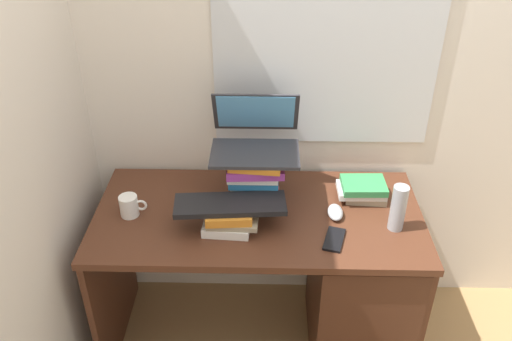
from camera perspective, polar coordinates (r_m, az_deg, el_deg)
name	(u,v)px	position (r m, az deg, el deg)	size (l,w,h in m)	color
ground_plane	(258,335)	(2.63, 0.20, -17.19)	(6.00, 6.00, 0.00)	#9E7A4C
wall_back	(261,42)	(2.18, 0.55, 13.60)	(6.00, 0.06, 2.60)	silver
wall_left	(37,75)	(2.01, -22.36, 9.43)	(0.05, 6.00, 2.60)	beige
desk	(334,279)	(2.34, 8.37, -11.37)	(1.31, 0.63, 0.72)	#4C2819
book_stack_tall	(255,179)	(2.12, -0.15, -0.87)	(0.23, 0.21, 0.22)	teal
book_stack_keyboard_riser	(230,215)	(2.05, -2.84, -4.81)	(0.22, 0.20, 0.09)	white
book_stack_side	(363,190)	(2.24, 11.41, -2.03)	(0.21, 0.15, 0.08)	gray
laptop	(255,136)	(2.10, -0.08, 3.72)	(0.34, 0.31, 0.21)	#2D2D33
keyboard	(230,204)	(2.01, -2.78, -3.65)	(0.42, 0.14, 0.02)	black
computer_mouse	(335,212)	(2.13, 8.48, -4.44)	(0.06, 0.10, 0.04)	#A5A8AD
mug	(130,206)	(2.16, -13.38, -3.70)	(0.11, 0.07, 0.09)	white
water_bottle	(398,208)	(2.07, 14.97, -3.89)	(0.06, 0.06, 0.19)	#999EA5
cell_phone	(334,239)	(2.02, 8.37, -7.30)	(0.07, 0.14, 0.01)	black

